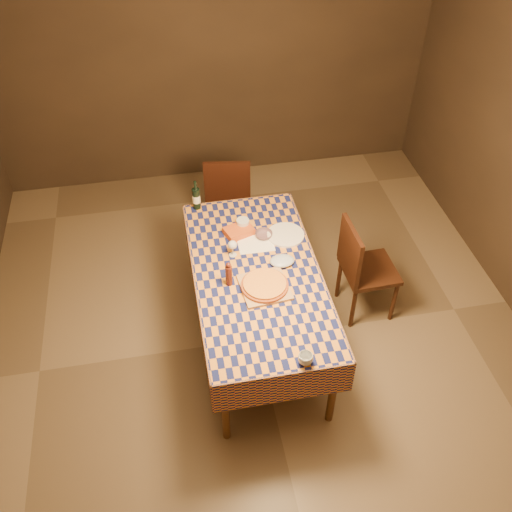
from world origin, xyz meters
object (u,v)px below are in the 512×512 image
object	(u,v)px
cutting_board	(265,287)
pizza	(265,285)
wine_bottle	(196,198)
white_plate	(286,235)
dining_table	(257,280)
chair_right	(361,265)
chair_far	(228,192)
bowl	(264,235)

from	to	relation	value
cutting_board	pizza	bearing A→B (deg)	0.00
pizza	wine_bottle	size ratio (longest dim) A/B	1.66
pizza	white_plate	bearing A→B (deg)	62.62
dining_table	cutting_board	xyz separation A→B (m)	(0.02, -0.16, 0.09)
wine_bottle	white_plate	distance (m)	0.82
dining_table	chair_right	xyz separation A→B (m)	(0.90, 0.18, -0.17)
dining_table	wine_bottle	distance (m)	0.95
pizza	chair_right	size ratio (longest dim) A/B	0.48
wine_bottle	white_plate	bearing A→B (deg)	-36.92
chair_right	pizza	bearing A→B (deg)	-158.95
dining_table	chair_far	distance (m)	1.38
dining_table	pizza	size ratio (longest dim) A/B	4.14
white_plate	chair_right	world-z (taller)	chair_right
wine_bottle	white_plate	world-z (taller)	wine_bottle
wine_bottle	chair_right	distance (m)	1.47
cutting_board	chair_far	world-z (taller)	chair_far
chair_far	chair_right	world-z (taller)	same
dining_table	chair_far	xyz separation A→B (m)	(-0.02, 1.37, -0.17)
wine_bottle	white_plate	size ratio (longest dim) A/B	0.90
chair_far	white_plate	bearing A→B (deg)	-71.97
cutting_board	bowl	size ratio (longest dim) A/B	2.48
white_plate	chair_far	bearing A→B (deg)	108.03
bowl	chair_far	size ratio (longest dim) A/B	0.15
pizza	white_plate	xyz separation A→B (m)	(0.28, 0.54, -0.03)
dining_table	pizza	xyz separation A→B (m)	(0.02, -0.16, 0.11)
dining_table	cutting_board	distance (m)	0.18
bowl	wine_bottle	size ratio (longest dim) A/B	0.51
wine_bottle	chair_far	bearing A→B (deg)	56.57
pizza	bowl	distance (m)	0.57
chair_far	chair_right	xyz separation A→B (m)	(0.92, -1.19, 0.00)
chair_right	white_plate	bearing A→B (deg)	161.35
pizza	chair_far	bearing A→B (deg)	91.68
white_plate	dining_table	bearing A→B (deg)	-128.75
bowl	wine_bottle	bearing A→B (deg)	135.49
white_plate	bowl	bearing A→B (deg)	173.73
pizza	white_plate	world-z (taller)	pizza
cutting_board	chair_right	world-z (taller)	chair_right
bowl	chair_far	xyz separation A→B (m)	(-0.15, 0.97, -0.27)
cutting_board	chair_right	distance (m)	0.97
bowl	chair_far	distance (m)	1.02
white_plate	chair_right	bearing A→B (deg)	-18.65
bowl	dining_table	bearing A→B (deg)	-108.00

